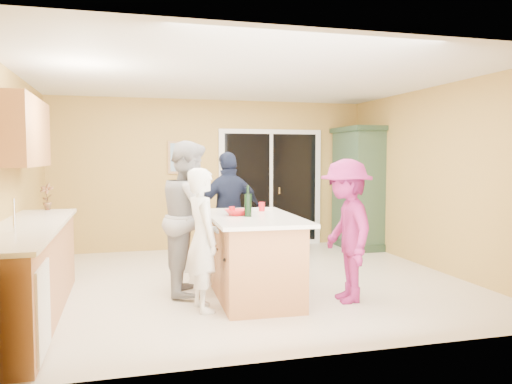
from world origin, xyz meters
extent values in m
plane|color=beige|center=(0.00, 0.00, 0.00)|extent=(5.50, 5.50, 0.00)
cube|color=silver|center=(0.00, 0.00, 2.60)|extent=(5.50, 5.00, 0.10)
cube|color=tan|center=(0.00, 2.50, 1.30)|extent=(5.50, 0.10, 2.60)
cube|color=tan|center=(0.00, -2.50, 1.30)|extent=(5.50, 0.10, 2.60)
cube|color=tan|center=(-2.75, 0.00, 1.30)|extent=(0.10, 5.00, 2.60)
cube|color=tan|center=(2.75, 0.00, 1.30)|extent=(0.10, 5.00, 2.60)
cube|color=#AA6C42|center=(-2.45, -0.90, 0.45)|extent=(0.60, 3.00, 0.90)
cube|color=silver|center=(-2.44, -2.00, 0.40)|extent=(0.62, 0.60, 0.72)
cube|color=silver|center=(-2.44, -0.90, 0.92)|extent=(0.65, 3.05, 0.04)
cylinder|color=silver|center=(-2.45, -1.40, 1.09)|extent=(0.02, 0.02, 0.30)
cube|color=#AA6C42|center=(-2.58, -0.20, 1.88)|extent=(0.35, 1.60, 0.75)
cube|color=silver|center=(1.05, 2.47, 1.05)|extent=(1.90, 0.05, 2.10)
cube|color=black|center=(1.05, 2.46, 1.05)|extent=(1.70, 0.03, 1.94)
cube|color=silver|center=(1.05, 2.45, 1.05)|extent=(0.06, 0.04, 1.94)
cube|color=silver|center=(1.20, 2.44, 1.00)|extent=(0.02, 0.03, 0.12)
cube|color=#A27951|center=(-0.55, 2.48, 1.60)|extent=(0.46, 0.03, 0.56)
cube|color=teal|center=(-0.55, 2.47, 1.60)|extent=(0.38, 0.02, 0.48)
cube|color=#AA6C42|center=(-0.10, -0.70, 0.45)|extent=(0.87, 1.61, 0.90)
cube|color=silver|center=(-0.10, -0.70, 0.92)|extent=(1.03, 1.82, 0.04)
cube|color=black|center=(-0.10, -0.70, 0.05)|extent=(0.79, 1.53, 0.10)
cube|color=#243A28|center=(2.49, 1.90, 0.06)|extent=(0.59, 1.12, 0.13)
cube|color=#324C34|center=(2.49, 1.90, 1.05)|extent=(0.53, 1.05, 1.98)
cube|color=#243A28|center=(2.49, 1.90, 2.09)|extent=(0.61, 1.16, 0.08)
imported|color=silver|center=(-0.73, -1.04, 0.75)|extent=(0.43, 0.59, 1.49)
imported|color=#99989B|center=(-0.76, -0.33, 0.90)|extent=(0.79, 0.96, 1.79)
imported|color=#161E31|center=(-0.10, 0.60, 0.84)|extent=(1.04, 0.58, 1.68)
imported|color=#841C50|center=(0.87, -1.12, 0.79)|extent=(0.69, 1.08, 1.58)
imported|color=red|center=(-0.27, -0.63, 0.97)|extent=(0.32, 0.32, 0.07)
imported|color=#AA1123|center=(-2.45, 0.52, 1.11)|extent=(0.21, 0.17, 0.34)
cylinder|color=red|center=(0.12, -0.27, 1.00)|extent=(0.10, 0.10, 0.11)
cylinder|color=red|center=(-0.32, -0.60, 0.99)|extent=(0.09, 0.09, 0.10)
cylinder|color=black|center=(-0.17, -0.78, 1.07)|extent=(0.08, 0.08, 0.26)
cylinder|color=black|center=(-0.17, -0.78, 1.24)|extent=(0.03, 0.03, 0.10)
cylinder|color=white|center=(0.20, -0.07, 0.95)|extent=(0.31, 0.31, 0.02)
camera|label=1|loc=(-1.50, -6.16, 1.60)|focal=35.00mm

